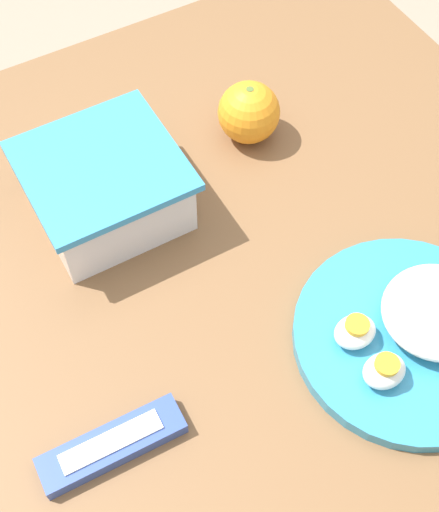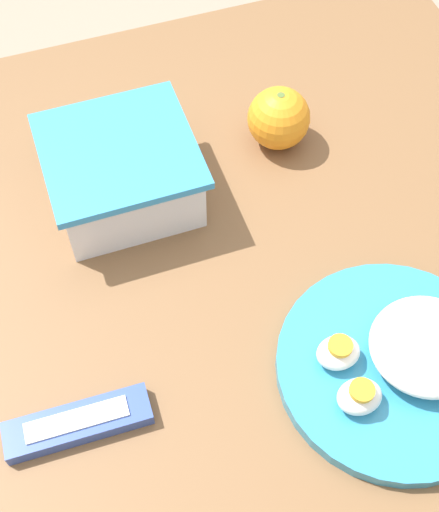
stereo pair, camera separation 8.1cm
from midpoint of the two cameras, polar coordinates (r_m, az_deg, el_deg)
ground_plane at (r=1.53m, az=-3.34°, el=-16.04°), size 10.00×10.00×0.00m
table at (r=0.93m, az=-5.28°, el=-3.88°), size 1.02×0.83×0.75m
food_container at (r=0.87m, az=-11.74°, el=4.99°), size 0.18×0.17×0.09m
orange_fruit at (r=0.94m, az=-0.14°, el=11.26°), size 0.08×0.08×0.08m
rice_plate at (r=0.79m, az=12.58°, el=-6.02°), size 0.25×0.25×0.06m
candy_bar at (r=0.75m, az=-11.77°, el=-14.84°), size 0.15×0.04×0.02m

